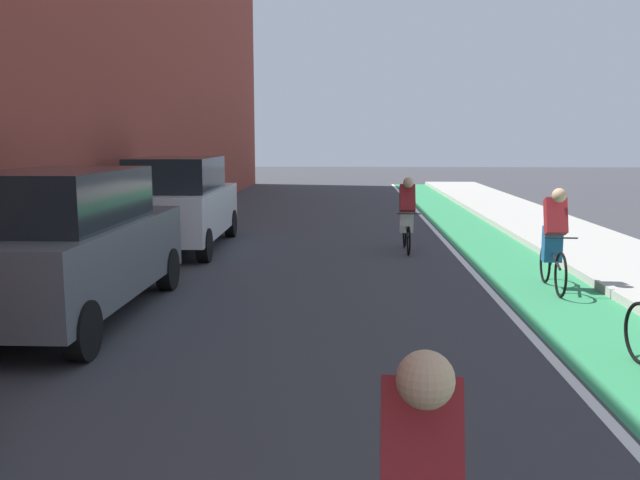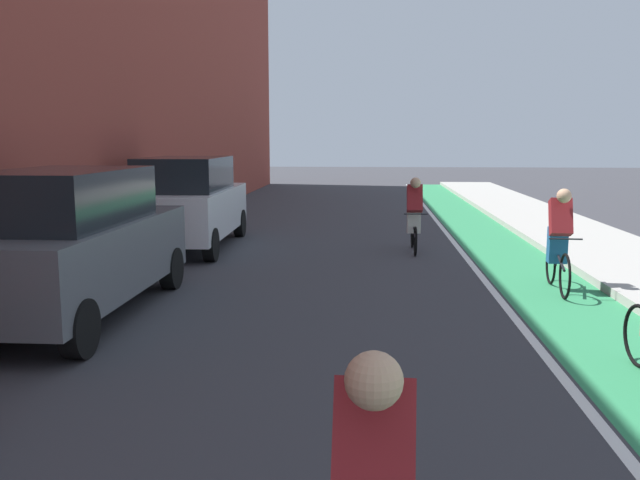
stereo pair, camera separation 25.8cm
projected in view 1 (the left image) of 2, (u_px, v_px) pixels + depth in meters
The scene contains 9 objects.
ground_plane at pixel (330, 256), 13.69m from camera, with size 86.99×86.99×0.00m, color #38383D.
bike_lane_paint at pixel (484, 242), 15.51m from camera, with size 1.60×39.54×0.00m, color #2D8451.
lane_divider_stripe at pixel (445, 242), 15.55m from camera, with size 0.12×39.54×0.00m, color white.
sidewalk_right at pixel (575, 239), 15.40m from camera, with size 2.55×39.54×0.14m, color #A8A59E.
building_facade_left at pixel (63, 14), 15.14m from camera, with size 4.15×39.54×10.32m.
parked_suv_gray at pixel (68, 243), 8.73m from camera, with size 1.84×4.52×1.98m.
parked_suv_white at pixel (180, 202), 14.43m from camera, with size 1.98×4.53×1.98m.
cyclist_trailing at pixel (554, 239), 10.49m from camera, with size 0.48×1.74×1.63m.
cyclist_far at pixel (407, 214), 14.11m from camera, with size 0.48×1.65×1.58m.
Camera 1 is at (0.41, 2.29, 2.37)m, focal length 37.54 mm.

